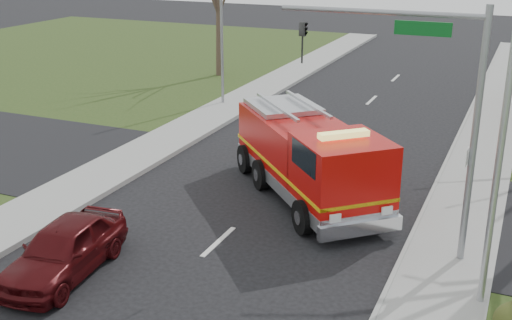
% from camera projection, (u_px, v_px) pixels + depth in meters
% --- Properties ---
extents(ground, '(120.00, 120.00, 0.00)m').
position_uv_depth(ground, '(219.00, 242.00, 18.39)').
color(ground, black).
rests_on(ground, ground).
extents(sidewalk_right, '(2.40, 80.00, 0.15)m').
position_uv_depth(sidewalk_right, '(440.00, 284.00, 16.03)').
color(sidewalk_right, '#9E9E99').
rests_on(sidewalk_right, ground).
extents(sidewalk_left, '(2.40, 80.00, 0.15)m').
position_uv_depth(sidewalk_left, '(47.00, 205.00, 20.70)').
color(sidewalk_left, '#9E9E99').
rests_on(sidewalk_left, ground).
extents(traffic_signal_mast, '(5.29, 0.18, 6.80)m').
position_uv_depth(traffic_signal_mast, '(426.00, 87.00, 16.15)').
color(traffic_signal_mast, gray).
rests_on(traffic_signal_mast, ground).
extents(streetlight_pole, '(1.48, 0.16, 8.40)m').
position_uv_depth(streetlight_pole, '(501.00, 121.00, 13.75)').
color(streetlight_pole, '#B7BABF').
rests_on(streetlight_pole, ground).
extents(utility_pole_far, '(0.14, 0.14, 7.00)m').
position_uv_depth(utility_pole_far, '(222.00, 37.00, 31.88)').
color(utility_pole_far, gray).
rests_on(utility_pole_far, ground).
extents(fire_engine, '(6.87, 7.16, 2.99)m').
position_uv_depth(fire_engine, '(310.00, 160.00, 21.00)').
color(fire_engine, '#B30B08').
rests_on(fire_engine, ground).
extents(parked_car_maroon, '(2.11, 4.37, 1.44)m').
position_uv_depth(parked_car_maroon, '(64.00, 249.00, 16.43)').
color(parked_car_maroon, '#450B0D').
rests_on(parked_car_maroon, ground).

